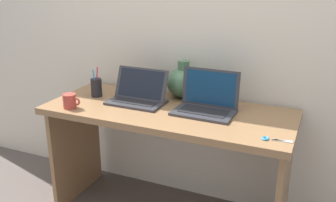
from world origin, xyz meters
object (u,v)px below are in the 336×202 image
object	(u,v)px
green_vase	(183,82)
pen_cup	(96,87)
laptop_left	(138,94)
scissors	(271,139)
coffee_mug	(70,101)
laptop_right	(207,101)

from	to	relation	value
green_vase	pen_cup	bearing A→B (deg)	-158.12
laptop_left	pen_cup	world-z (taller)	laptop_left
laptop_left	green_vase	bearing A→B (deg)	42.88
pen_cup	scissors	size ratio (longest dim) A/B	1.32
green_vase	pen_cup	world-z (taller)	green_vase
scissors	laptop_left	bearing A→B (deg)	164.26
green_vase	scissors	xyz separation A→B (m)	(0.64, -0.45, -0.10)
laptop_left	coffee_mug	distance (m)	0.42
laptop_right	pen_cup	bearing A→B (deg)	-178.13
pen_cup	laptop_right	bearing A→B (deg)	1.87
laptop_left	pen_cup	xyz separation A→B (m)	(-0.31, -0.01, 0.01)
laptop_right	green_vase	distance (m)	0.29
pen_cup	scissors	bearing A→B (deg)	-11.38
laptop_left	green_vase	world-z (taller)	green_vase
laptop_left	pen_cup	bearing A→B (deg)	-178.66
laptop_right	pen_cup	world-z (taller)	laptop_right
scissors	pen_cup	bearing A→B (deg)	168.62
laptop_left	scissors	world-z (taller)	laptop_left
green_vase	coffee_mug	size ratio (longest dim) A/B	2.10
laptop_right	pen_cup	size ratio (longest dim) A/B	1.82
laptop_left	scissors	size ratio (longest dim) A/B	2.38
green_vase	coffee_mug	xyz separation A→B (m)	(-0.55, -0.47, -0.06)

